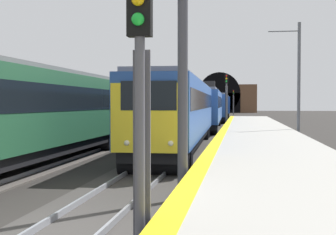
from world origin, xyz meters
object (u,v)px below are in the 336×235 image
at_px(train_adjacent_platform, 140,107).
at_px(catenary_mast_far, 298,81).
at_px(railway_signal_near, 140,90).
at_px(railway_signal_far, 233,100).
at_px(overhead_signal_gantry, 30,14).
at_px(train_main_approaching, 213,106).
at_px(railway_signal_mid, 226,96).

xyz_separation_m(train_adjacent_platform, catenary_mast_far, (-5.10, -12.42, 1.88)).
height_order(railway_signal_near, railway_signal_far, railway_signal_far).
bearing_deg(overhead_signal_gantry, railway_signal_far, -2.72).
distance_m(railway_signal_near, railway_signal_far, 97.58).
bearing_deg(train_main_approaching, railway_signal_mid, 17.31).
bearing_deg(railway_signal_mid, train_main_approaching, -161.31).
bearing_deg(train_adjacent_platform, railway_signal_far, 174.27).
height_order(overhead_signal_gantry, catenary_mast_far, catenary_mast_far).
bearing_deg(railway_signal_far, catenary_mast_far, 4.42).
bearing_deg(catenary_mast_far, railway_signal_near, 168.04).
xyz_separation_m(railway_signal_mid, catenary_mast_far, (-18.83, -5.53, 0.71)).
relative_size(train_main_approaching, overhead_signal_gantry, 9.22).
bearing_deg(train_adjacent_platform, catenary_mast_far, 67.85).
relative_size(railway_signal_mid, overhead_signal_gantry, 0.66).
distance_m(railway_signal_near, overhead_signal_gantry, 7.34).
distance_m(train_main_approaching, railway_signal_mid, 6.00).
relative_size(train_main_approaching, railway_signal_mid, 13.97).
distance_m(train_adjacent_platform, railway_signal_mid, 15.40).
xyz_separation_m(railway_signal_near, overhead_signal_gantry, (5.41, 4.38, 2.33)).
distance_m(train_main_approaching, catenary_mast_far, 25.56).
xyz_separation_m(railway_signal_far, catenary_mast_far, (-71.47, -5.53, 0.83)).
height_order(train_main_approaching, railway_signal_near, train_main_approaching).
bearing_deg(catenary_mast_far, train_adjacent_platform, 67.66).
relative_size(railway_signal_near, overhead_signal_gantry, 0.53).
distance_m(railway_signal_mid, overhead_signal_gantry, 39.80).
bearing_deg(overhead_signal_gantry, catenary_mast_far, -25.59).
distance_m(train_adjacent_platform, overhead_signal_gantry, 26.08).
bearing_deg(train_adjacent_platform, overhead_signal_gantry, 5.74).
xyz_separation_m(train_main_approaching, train_adjacent_platform, (-19.28, 5.01, 0.08)).
xyz_separation_m(railway_signal_mid, railway_signal_far, (52.64, -0.00, -0.12)).
bearing_deg(railway_signal_mid, railway_signal_near, 0.00).
bearing_deg(catenary_mast_far, train_main_approaching, 16.90).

